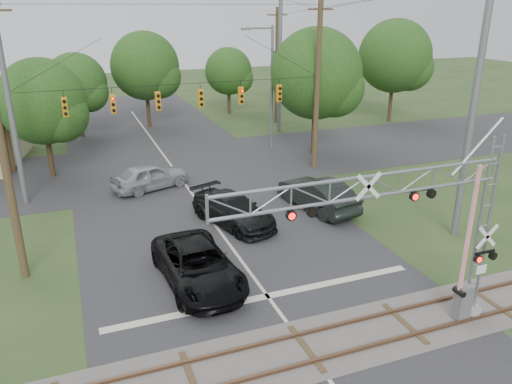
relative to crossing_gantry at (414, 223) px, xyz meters
name	(u,v)px	position (x,y,z in m)	size (l,w,h in m)	color
road_main	(232,248)	(-3.59, 8.36, -4.28)	(14.00, 90.00, 0.02)	#28282A
road_cross	(171,166)	(-3.59, 22.36, -4.28)	(90.00, 12.00, 0.02)	#28282A
railroad_track	(306,349)	(-3.59, 0.36, -4.26)	(90.00, 3.20, 0.17)	#534C48
crossing_gantry	(414,223)	(0.00, 0.00, 0.00)	(10.54, 0.88, 6.92)	gray
traffic_signal_span	(194,95)	(-2.68, 18.36, 1.41)	(19.34, 0.36, 11.50)	slate
pickup_black	(198,265)	(-5.90, 5.88, -3.46)	(2.75, 5.97, 1.66)	black
car_dark	(233,210)	(-2.62, 11.09, -3.50)	(2.23, 5.50, 1.60)	black
sedan_silver	(150,176)	(-5.78, 18.13, -3.45)	(1.98, 4.93, 1.68)	gray
suv_dark	(318,194)	(2.54, 11.37, -3.39)	(1.92, 5.51, 1.81)	black
streetlight	(270,83)	(4.69, 23.88, 1.06)	(2.55, 0.27, 9.57)	slate
utility_poles	(219,84)	(-0.54, 19.99, 1.78)	(25.34, 27.40, 12.70)	#41331E
treeline	(146,73)	(-3.54, 31.35, 1.27)	(55.87, 24.60, 9.84)	#382919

